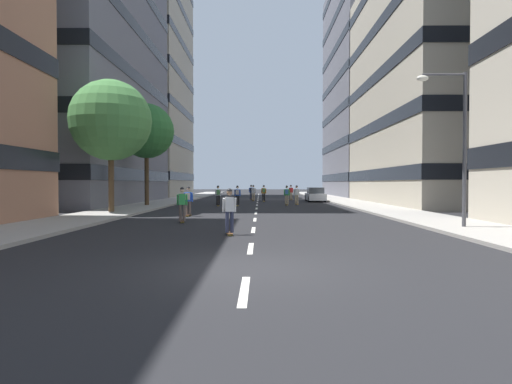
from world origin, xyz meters
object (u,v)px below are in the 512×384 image
(skater_1, at_px, (253,192))
(skater_7, at_px, (287,194))
(skater_2, at_px, (251,191))
(skater_5, at_px, (229,209))
(streetlamp_right, at_px, (456,132))
(street_tree_mid, at_px, (146,131))
(skater_8, at_px, (264,192))
(skater_0, at_px, (291,192))
(street_tree_near, at_px, (111,121))
(skater_9, at_px, (182,203))
(skater_10, at_px, (218,194))
(skater_6, at_px, (188,199))
(skater_3, at_px, (297,194))
(parked_car_near, at_px, (315,195))
(skater_4, at_px, (237,194))

(skater_1, relative_size, skater_7, 1.00)
(skater_2, bearing_deg, skater_5, -90.12)
(streetlamp_right, bearing_deg, street_tree_mid, 135.54)
(skater_1, xyz_separation_m, skater_7, (3.14, -8.96, 0.03))
(skater_8, bearing_deg, skater_0, 52.65)
(skater_1, xyz_separation_m, skater_5, (-0.40, -30.53, 0.00))
(skater_2, bearing_deg, skater_1, -85.44)
(skater_0, distance_m, skater_2, 4.87)
(street_tree_near, distance_m, skater_1, 22.05)
(street_tree_near, height_order, skater_8, street_tree_near)
(skater_7, relative_size, skater_9, 1.00)
(skater_7, bearing_deg, skater_10, -168.08)
(skater_6, xyz_separation_m, skater_10, (0.63, 11.34, 0.00))
(street_tree_near, xyz_separation_m, street_tree_mid, (0.00, 8.43, 0.36))
(skater_2, bearing_deg, skater_8, -75.06)
(skater_1, xyz_separation_m, skater_3, (4.13, -7.75, 0.00))
(skater_9, bearing_deg, skater_2, 84.56)
(parked_car_near, relative_size, skater_8, 2.47)
(skater_10, bearing_deg, skater_9, -91.00)
(skater_1, height_order, skater_5, same)
(skater_0, xyz_separation_m, skater_8, (-3.23, -4.23, 0.03))
(skater_8, bearing_deg, skater_3, -64.90)
(streetlamp_right, relative_size, skater_1, 3.65)
(skater_1, height_order, skater_7, same)
(skater_4, bearing_deg, skater_7, 16.97)
(skater_0, relative_size, skater_1, 1.00)
(skater_2, height_order, skater_3, same)
(skater_5, bearing_deg, skater_10, 96.97)
(skater_3, relative_size, skater_5, 1.00)
(skater_0, height_order, skater_8, same)
(skater_7, bearing_deg, skater_8, 104.74)
(skater_5, relative_size, skater_9, 1.00)
(skater_1, relative_size, skater_10, 1.00)
(skater_0, xyz_separation_m, skater_5, (-4.77, -33.38, 0.00))
(parked_car_near, distance_m, skater_3, 6.66)
(streetlamp_right, bearing_deg, skater_4, 119.10)
(skater_4, bearing_deg, skater_9, -97.30)
(skater_6, height_order, skater_7, same)
(skater_3, height_order, skater_8, same)
(street_tree_near, xyz_separation_m, skater_7, (11.96, 10.62, -4.98))
(streetlamp_right, xyz_separation_m, skater_4, (-10.23, 18.37, -3.12))
(skater_2, bearing_deg, streetlamp_right, -74.08)
(skater_3, height_order, skater_7, same)
(skater_3, bearing_deg, skater_7, -129.31)
(skater_9, bearing_deg, skater_6, 95.34)
(skater_1, distance_m, skater_3, 8.78)
(parked_car_near, bearing_deg, skater_4, -132.11)
(street_tree_mid, height_order, skater_7, street_tree_mid)
(skater_5, bearing_deg, skater_2, 89.88)
(streetlamp_right, height_order, skater_8, streetlamp_right)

